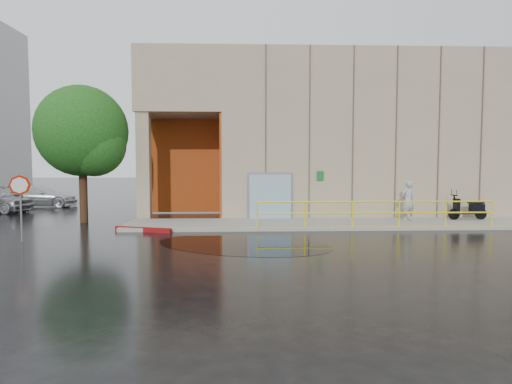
% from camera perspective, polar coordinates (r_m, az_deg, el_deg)
% --- Properties ---
extents(ground, '(120.00, 120.00, 0.00)m').
position_cam_1_polar(ground, '(15.11, 2.59, -6.72)').
color(ground, black).
rests_on(ground, ground).
extents(sidewalk, '(20.00, 3.00, 0.15)m').
position_cam_1_polar(sidewalk, '(20.19, 12.91, -3.89)').
color(sidewalk, gray).
rests_on(sidewalk, ground).
extents(building, '(20.00, 10.17, 8.00)m').
position_cam_1_polar(building, '(26.59, 11.68, 6.93)').
color(building, gray).
rests_on(building, ground).
extents(guardrail, '(9.56, 0.06, 1.03)m').
position_cam_1_polar(guardrail, '(18.89, 14.74, -2.61)').
color(guardrail, '#FFEC0D').
rests_on(guardrail, sidewalk).
extents(person, '(0.74, 0.60, 1.77)m').
position_cam_1_polar(person, '(21.05, 18.46, -1.04)').
color(person, '#A0A0A4').
rests_on(person, sidewalk).
extents(scooter, '(1.77, 0.64, 1.36)m').
position_cam_1_polar(scooter, '(22.48, 25.02, -1.18)').
color(scooter, black).
rests_on(scooter, sidewalk).
extents(stop_sign, '(0.61, 0.39, 2.30)m').
position_cam_1_polar(stop_sign, '(17.59, -27.40, -0.07)').
color(stop_sign, slate).
rests_on(stop_sign, ground).
extents(red_curb, '(2.33, 0.93, 0.18)m').
position_cam_1_polar(red_curb, '(18.48, -13.94, -4.58)').
color(red_curb, maroon).
rests_on(red_curb, ground).
extents(puddle, '(6.97, 5.74, 0.01)m').
position_cam_1_polar(puddle, '(15.29, -1.71, -6.58)').
color(puddle, black).
rests_on(puddle, ground).
extents(car_c, '(4.62, 2.19, 1.30)m').
position_cam_1_polar(car_c, '(30.41, -25.59, -0.47)').
color(car_c, silver).
rests_on(car_c, ground).
extents(tree_near, '(4.05, 4.05, 6.13)m').
position_cam_1_polar(tree_near, '(21.83, -20.62, 6.72)').
color(tree_near, black).
rests_on(tree_near, ground).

